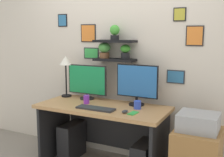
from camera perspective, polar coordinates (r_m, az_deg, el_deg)
back_wall_assembly at (r=3.59m, az=1.38°, el=5.46°), size 4.40×0.24×2.70m
desk at (r=3.41m, az=-1.49°, el=-8.76°), size 1.52×0.68×0.75m
monitor_left at (r=3.61m, az=-5.02°, el=-0.59°), size 0.54×0.18×0.43m
monitor_right at (r=3.30m, az=5.03°, el=-0.98°), size 0.50×0.18×0.47m
keyboard at (r=3.16m, az=-3.32°, el=-6.00°), size 0.44×0.14×0.02m
computer_mouse at (r=3.02m, az=2.59°, el=-6.62°), size 0.06×0.09×0.03m
desk_lamp at (r=3.75m, az=-9.25°, el=2.72°), size 0.16×0.16×0.53m
cell_phone at (r=3.00m, az=4.25°, el=-6.93°), size 0.08×0.15×0.01m
coffee_mug at (r=3.17m, az=5.12°, el=-5.28°), size 0.08×0.08×0.09m
pen_cup at (r=3.41m, az=-5.15°, el=-4.19°), size 0.07×0.07×0.10m
printer at (r=2.92m, az=16.93°, el=-8.31°), size 0.38×0.34×0.17m
computer_tower_left at (r=3.76m, az=-8.03°, el=-12.17°), size 0.18×0.40×0.44m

